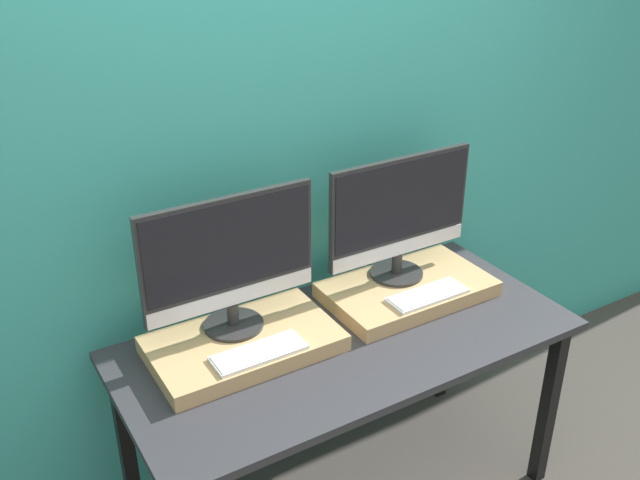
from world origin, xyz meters
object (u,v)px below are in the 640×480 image
Objects in this scene: monitor_right at (400,213)px; keyboard_right at (427,295)px; monitor_left at (230,259)px; keyboard_left at (259,353)px.

keyboard_right is at bearing -90.00° from monitor_right.
keyboard_right is (-0.00, -0.19, -0.25)m from monitor_right.
monitor_left is 0.75m from keyboard_right.
monitor_left is at bearing 164.66° from keyboard_right.
keyboard_left is 0.75m from monitor_right.
keyboard_right is (0.69, -0.19, -0.25)m from monitor_left.
monitor_left and monitor_right have the same top height.
monitor_left is at bearing 180.00° from monitor_right.
monitor_left reaches higher than keyboard_right.
keyboard_left is 1.00× the size of keyboard_right.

